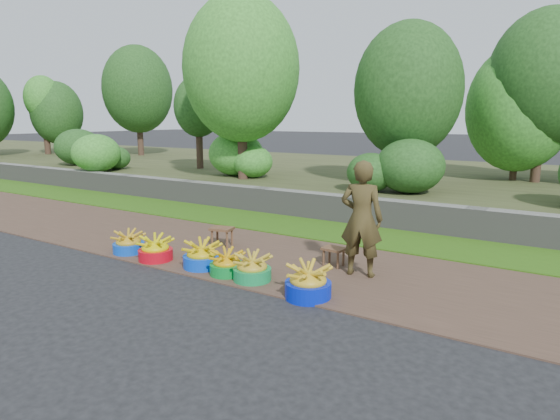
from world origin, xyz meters
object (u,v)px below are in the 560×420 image
Objects in this scene: basin_c at (202,256)px; basin_e at (252,269)px; basin_b at (155,250)px; stool_right at (334,251)px; basin_a at (128,244)px; vendor_woman at (361,219)px; stool_left at (222,231)px; basin_f at (308,283)px; basin_d at (227,264)px.

basin_e is (0.90, -0.06, -0.01)m from basin_c.
basin_b is 1.01× the size of basin_e.
stool_right is at bearing 25.87° from basin_b.
basin_a is 1.49× the size of stool_right.
basin_c is at bearing 7.46° from basin_b.
vendor_woman reaches higher than basin_b.
basin_c is at bearing -65.54° from stool_left.
basin_f reaches higher than stool_right.
basin_d is 1.51m from stool_right.
stool_left is (-1.36, 1.07, 0.10)m from basin_e.
stool_right is at bearing 45.87° from basin_d.
basin_a is at bearing -132.91° from stool_left.
basin_a is 0.64m from basin_b.
basin_a is 1.46m from stool_left.
basin_d is 0.42m from basin_e.
vendor_woman is (2.45, -0.14, 0.52)m from stool_left.
basin_f is at bearing -7.41° from basin_e.
basin_d is at bearing 21.26° from vendor_woman.
basin_c reaches higher than stool_right.
basin_b reaches higher than basin_a.
basin_b is 1.08× the size of basin_d.
basin_e is at bearing 172.59° from basin_f.
vendor_woman is at bearing 31.14° from basin_d.
basin_c is 2.26m from vendor_woman.
basin_a is at bearing -177.73° from basin_c.
basin_a is at bearing -179.88° from basin_d.
basin_b is 0.95× the size of basin_c.
vendor_woman reaches higher than basin_e.
basin_d is 0.30× the size of vendor_woman.
basin_f is at bearing -2.11° from basin_a.
basin_d is at bearing -134.13° from stool_right.
basin_b is at bearing -154.13° from stool_right.
basin_f is (0.88, -0.11, 0.02)m from basin_e.
stool_right is at bearing -29.56° from vendor_woman.
basin_a is 0.91× the size of basin_c.
basin_b is at bearing -172.54° from basin_c.
vendor_woman is (0.21, 1.04, 0.60)m from basin_f.
basin_f is 2.54m from stool_left.
basin_e is 0.89m from basin_f.
basin_f reaches higher than basin_a.
stool_left is at bearing -13.25° from vendor_woman.
basin_d is at bearing 2.32° from basin_b.
basin_e is 1.56m from vendor_woman.
basin_e is at bearing -119.95° from stool_right.
basin_a is 1.45m from basin_c.
basin_f reaches higher than basin_d.
vendor_woman is at bearing 19.03° from basin_b.
basin_a is 0.87× the size of basin_f.
basin_c is 0.91m from basin_e.
basin_f reaches higher than basin_e.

